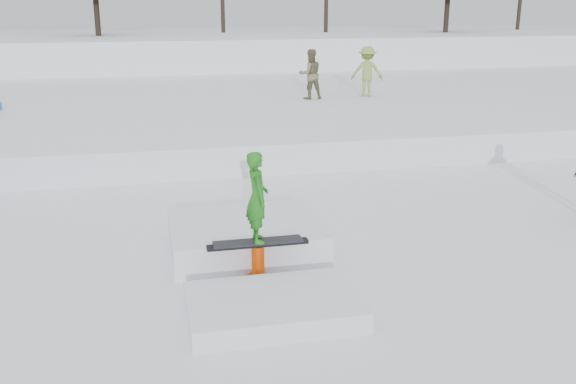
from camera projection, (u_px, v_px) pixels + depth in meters
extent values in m
plane|color=white|center=(285.00, 304.00, 9.44)|extent=(120.00, 120.00, 0.00)
cube|color=white|center=(174.00, 55.00, 37.11)|extent=(60.00, 14.00, 2.40)
cube|color=white|center=(194.00, 106.00, 24.27)|extent=(50.00, 18.00, 0.80)
cylinder|color=black|center=(1.00, 117.00, 21.17)|extent=(0.05, 0.05, 1.10)
cylinder|color=black|center=(97.00, 17.00, 34.23)|extent=(0.30, 0.30, 2.00)
cylinder|color=black|center=(447.00, 15.00, 37.97)|extent=(0.30, 0.30, 2.00)
imported|color=brown|center=(310.00, 74.00, 23.19)|extent=(0.90, 0.72, 1.79)
imported|color=#89A041|center=(367.00, 71.00, 23.81)|extent=(1.35, 1.04, 1.84)
cube|color=white|center=(245.00, 237.00, 11.33)|extent=(2.60, 2.20, 0.54)
cube|color=white|center=(273.00, 307.00, 9.03)|extent=(2.40, 1.60, 0.30)
cylinder|color=#DA4B0A|center=(258.00, 280.00, 10.18)|extent=(0.44, 0.44, 0.06)
cylinder|color=#DA4B0A|center=(258.00, 264.00, 10.10)|extent=(0.20, 0.20, 0.60)
cube|color=black|center=(258.00, 244.00, 10.01)|extent=(1.60, 0.16, 0.06)
cube|color=black|center=(258.00, 242.00, 10.00)|extent=(1.40, 0.28, 0.03)
imported|color=#1D7317|center=(257.00, 197.00, 9.79)|extent=(0.34, 0.52, 1.42)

